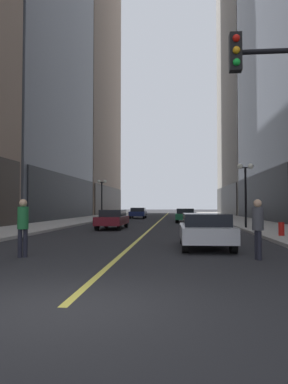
% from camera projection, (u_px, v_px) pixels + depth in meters
% --- Properties ---
extents(ground_plane, '(200.00, 200.00, 0.00)m').
position_uv_depth(ground_plane, '(161.00, 220.00, 40.59)').
color(ground_plane, '#262628').
extents(sidewalk_left, '(4.50, 78.00, 0.15)m').
position_uv_depth(sidewalk_left, '(89.00, 219.00, 41.35)').
color(sidewalk_left, '#ADA8A0').
rests_on(sidewalk_left, ground).
extents(sidewalk_right, '(4.50, 78.00, 0.15)m').
position_uv_depth(sidewalk_right, '(236.00, 219.00, 39.85)').
color(sidewalk_right, '#ADA8A0').
rests_on(sidewalk_right, ground).
extents(lane_centre_stripe, '(0.16, 70.00, 0.01)m').
position_uv_depth(lane_centre_stripe, '(161.00, 220.00, 40.59)').
color(lane_centre_stripe, '#E5D64C').
rests_on(lane_centre_stripe, ground).
extents(building_left_mid, '(10.43, 24.00, 48.73)m').
position_uv_depth(building_left_mid, '(27.00, 12.00, 42.40)').
color(building_left_mid, slate).
rests_on(building_left_mid, ground).
extents(building_right_far, '(10.22, 26.00, 65.11)m').
position_uv_depth(building_right_far, '(253.00, 34.00, 65.25)').
color(building_right_far, '#A8A399').
rests_on(building_right_far, ground).
extents(car_silver, '(1.92, 4.11, 1.32)m').
position_uv_depth(car_silver, '(205.00, 229.00, 13.70)').
color(car_silver, '#B7B7BC').
rests_on(car_silver, ground).
extents(car_maroon, '(1.72, 4.44, 1.32)m').
position_uv_depth(car_maroon, '(113.00, 218.00, 25.01)').
color(car_maroon, maroon).
rests_on(car_maroon, ground).
extents(car_green, '(1.87, 4.42, 1.32)m').
position_uv_depth(car_green, '(185.00, 215.00, 34.14)').
color(car_green, '#196038').
rests_on(car_green, ground).
extents(car_navy, '(1.96, 4.12, 1.32)m').
position_uv_depth(car_navy, '(138.00, 213.00, 45.35)').
color(car_navy, '#141E4C').
rests_on(car_navy, ground).
extents(pedestrian_with_orange_bag, '(0.41, 0.41, 1.81)m').
position_uv_depth(pedestrian_with_orange_bag, '(258.00, 224.00, 10.87)').
color(pedestrian_with_orange_bag, black).
rests_on(pedestrian_with_orange_bag, ground).
extents(pedestrian_in_green_parka, '(0.44, 0.44, 1.83)m').
position_uv_depth(pedestrian_in_green_parka, '(23.00, 223.00, 11.37)').
color(pedestrian_in_green_parka, black).
rests_on(pedestrian_in_green_parka, ground).
extents(street_lamp_left_far, '(1.06, 0.36, 4.43)m').
position_uv_depth(street_lamp_left_far, '(102.00, 190.00, 39.79)').
color(street_lamp_left_far, black).
rests_on(street_lamp_left_far, ground).
extents(street_lamp_right_mid, '(1.06, 0.36, 4.43)m').
position_uv_depth(street_lamp_right_mid, '(245.00, 181.00, 24.26)').
color(street_lamp_right_mid, black).
rests_on(street_lamp_right_mid, ground).
extents(fire_hydrant_right, '(0.28, 0.28, 0.80)m').
position_uv_depth(fire_hydrant_right, '(281.00, 230.00, 17.67)').
color(fire_hydrant_right, red).
rests_on(fire_hydrant_right, ground).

